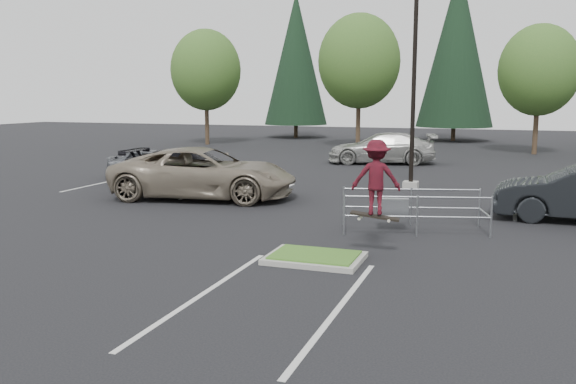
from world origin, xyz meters
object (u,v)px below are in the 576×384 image
(conif_b, at_px, (457,47))
(cart_corral, at_px, (398,206))
(decid_b, at_px, (359,64))
(light_pole, at_px, (414,77))
(conif_a, at_px, (296,59))
(skateboarder, at_px, (376,178))
(car_l_grey, at_px, (152,163))
(car_far_silver, at_px, (383,148))
(decid_c, at_px, (539,73))
(car_l_black, at_px, (192,169))
(car_l_tan, at_px, (203,173))
(decid_a, at_px, (206,73))

(conif_b, bearing_deg, cart_corral, -87.99)
(decid_b, xyz_separation_m, conif_b, (6.01, 9.97, 1.81))
(light_pole, xyz_separation_m, conif_a, (-14.50, 28.00, 2.54))
(skateboarder, distance_m, car_l_grey, 16.49)
(light_pole, relative_size, cart_corral, 2.38)
(decid_b, xyz_separation_m, car_l_grey, (-5.49, -19.08, -5.35))
(conif_a, bearing_deg, car_far_silver, -58.54)
(cart_corral, relative_size, car_l_grey, 1.04)
(decid_b, height_order, cart_corral, decid_b)
(decid_c, distance_m, car_l_black, 25.56)
(conif_b, bearing_deg, car_l_tan, -100.98)
(cart_corral, height_order, car_l_grey, car_l_grey)
(light_pole, relative_size, conif_a, 0.78)
(light_pole, xyz_separation_m, car_far_silver, (-2.87, 8.99, -3.69))
(conif_a, relative_size, cart_corral, 3.06)
(light_pole, distance_m, conif_b, 28.69)
(decid_c, relative_size, car_l_tan, 1.22)
(car_l_black, bearing_deg, conif_a, 7.94)
(cart_corral, distance_m, car_l_black, 10.56)
(decid_c, height_order, car_l_black, decid_c)
(car_l_tan, bearing_deg, decid_b, -10.07)
(conif_a, xyz_separation_m, skateboarder, (15.20, -39.00, -5.21))
(car_l_tan, xyz_separation_m, car_l_grey, (-5.00, 4.46, -0.26))
(decid_a, height_order, car_l_tan, decid_a)
(decid_a, bearing_deg, car_far_silver, -30.04)
(light_pole, xyz_separation_m, car_l_tan, (-7.00, -5.00, -3.61))
(light_pole, xyz_separation_m, car_l_grey, (-12.00, -0.54, -3.86))
(decid_c, bearing_deg, cart_corral, -100.27)
(decid_b, relative_size, car_far_silver, 1.61)
(conif_a, xyz_separation_m, car_l_black, (6.00, -31.10, -6.27))
(cart_corral, bearing_deg, decid_b, 90.39)
(decid_b, relative_size, cart_corral, 2.27)
(cart_corral, distance_m, skateboarder, 3.11)
(light_pole, height_order, decid_a, light_pole)
(decid_a, bearing_deg, car_l_tan, -63.45)
(decid_a, height_order, car_l_black, decid_a)
(decid_c, bearing_deg, skateboarder, -99.43)
(conif_a, height_order, cart_corral, conif_a)
(decid_a, bearing_deg, decid_b, 2.39)
(conif_b, bearing_deg, conif_a, -177.95)
(cart_corral, xyz_separation_m, car_far_silver, (-3.66, 17.11, 0.15))
(cart_corral, relative_size, skateboarder, 2.19)
(skateboarder, bearing_deg, car_l_grey, -50.44)
(car_l_black, bearing_deg, car_far_silver, -27.95)
(conif_a, xyz_separation_m, conif_b, (14.00, 0.50, 0.75))
(conif_a, bearing_deg, decid_a, -111.91)
(conif_b, bearing_deg, car_l_black, -104.21)
(cart_corral, height_order, car_l_black, car_l_black)
(car_l_tan, bearing_deg, conif_b, -19.85)
(conif_b, xyz_separation_m, car_l_black, (-8.00, -31.60, -7.02))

